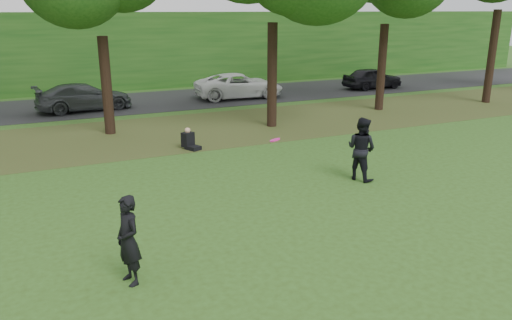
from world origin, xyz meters
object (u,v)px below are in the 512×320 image
(player_left, at_px, (128,240))
(seated_person, at_px, (189,141))
(frisbee, at_px, (275,140))
(player_right, at_px, (361,149))

(player_left, height_order, seated_person, player_left)
(player_left, distance_m, frisbee, 4.83)
(frisbee, height_order, seated_person, frisbee)
(player_left, distance_m, seated_person, 9.84)
(player_right, height_order, frisbee, frisbee)
(player_left, xyz_separation_m, seated_person, (3.95, 8.99, -0.59))
(player_left, bearing_deg, seated_person, 140.33)
(player_left, xyz_separation_m, player_right, (7.80, 3.32, 0.09))
(player_right, bearing_deg, player_left, 91.14)
(player_right, xyz_separation_m, frisbee, (-3.60, -1.17, 0.95))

